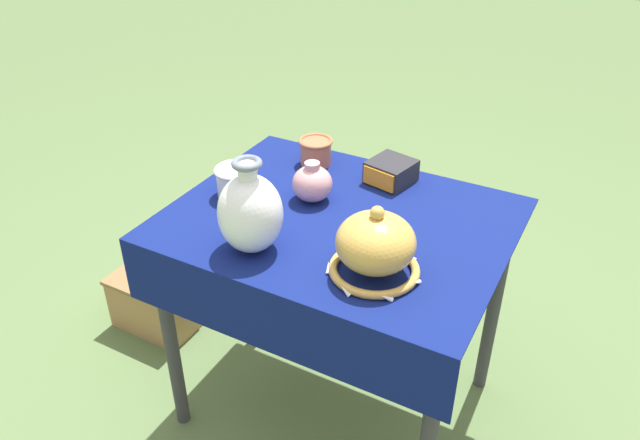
{
  "coord_description": "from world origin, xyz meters",
  "views": [
    {
      "loc": [
        0.67,
        -1.36,
        1.71
      ],
      "look_at": [
        0.03,
        -0.17,
        0.86
      ],
      "focal_mm": 35.0,
      "sensor_mm": 36.0,
      "label": 1
    }
  ],
  "objects_px": {
    "cup_wide_terracotta": "(316,151)",
    "wooden_crate": "(158,299)",
    "jar_round_rose": "(312,183)",
    "vase_dome_bell": "(375,247)",
    "vase_tall_bulbous": "(250,212)",
    "cup_wide_ivory": "(237,181)",
    "mosaic_tile_box": "(391,172)"
  },
  "relations": [
    {
      "from": "cup_wide_terracotta",
      "to": "wooden_crate",
      "type": "bearing_deg",
      "value": -158.05
    },
    {
      "from": "cup_wide_terracotta",
      "to": "jar_round_rose",
      "type": "distance_m",
      "value": 0.24
    },
    {
      "from": "jar_round_rose",
      "to": "vase_dome_bell",
      "type": "bearing_deg",
      "value": -37.9
    },
    {
      "from": "vase_tall_bulbous",
      "to": "cup_wide_terracotta",
      "type": "height_order",
      "value": "vase_tall_bulbous"
    },
    {
      "from": "vase_dome_bell",
      "to": "cup_wide_ivory",
      "type": "xyz_separation_m",
      "value": [
        -0.53,
        0.16,
        -0.03
      ]
    },
    {
      "from": "cup_wide_terracotta",
      "to": "mosaic_tile_box",
      "type": "bearing_deg",
      "value": 0.69
    },
    {
      "from": "vase_dome_bell",
      "to": "cup_wide_terracotta",
      "type": "height_order",
      "value": "vase_dome_bell"
    },
    {
      "from": "vase_tall_bulbous",
      "to": "wooden_crate",
      "type": "relative_size",
      "value": 0.79
    },
    {
      "from": "wooden_crate",
      "to": "mosaic_tile_box",
      "type": "bearing_deg",
      "value": 16.02
    },
    {
      "from": "vase_tall_bulbous",
      "to": "cup_wide_terracotta",
      "type": "bearing_deg",
      "value": 99.95
    },
    {
      "from": "vase_dome_bell",
      "to": "cup_wide_terracotta",
      "type": "bearing_deg",
      "value": 132.45
    },
    {
      "from": "cup_wide_ivory",
      "to": "mosaic_tile_box",
      "type": "bearing_deg",
      "value": 38.61
    },
    {
      "from": "cup_wide_terracotta",
      "to": "wooden_crate",
      "type": "xyz_separation_m",
      "value": [
        -0.59,
        -0.24,
        -0.69
      ]
    },
    {
      "from": "vase_tall_bulbous",
      "to": "cup_wide_terracotta",
      "type": "xyz_separation_m",
      "value": [
        -0.09,
        0.51,
        -0.07
      ]
    },
    {
      "from": "mosaic_tile_box",
      "to": "jar_round_rose",
      "type": "bearing_deg",
      "value": -114.5
    },
    {
      "from": "wooden_crate",
      "to": "vase_tall_bulbous",
      "type": "bearing_deg",
      "value": -21.73
    },
    {
      "from": "jar_round_rose",
      "to": "wooden_crate",
      "type": "height_order",
      "value": "jar_round_rose"
    },
    {
      "from": "mosaic_tile_box",
      "to": "wooden_crate",
      "type": "relative_size",
      "value": 0.47
    },
    {
      "from": "vase_tall_bulbous",
      "to": "cup_wide_ivory",
      "type": "height_order",
      "value": "vase_tall_bulbous"
    },
    {
      "from": "mosaic_tile_box",
      "to": "vase_dome_bell",
      "type": "bearing_deg",
      "value": -59.65
    },
    {
      "from": "vase_tall_bulbous",
      "to": "jar_round_rose",
      "type": "height_order",
      "value": "vase_tall_bulbous"
    },
    {
      "from": "vase_dome_bell",
      "to": "wooden_crate",
      "type": "height_order",
      "value": "vase_dome_bell"
    },
    {
      "from": "cup_wide_ivory",
      "to": "vase_dome_bell",
      "type": "bearing_deg",
      "value": -16.89
    },
    {
      "from": "cup_wide_ivory",
      "to": "jar_round_rose",
      "type": "bearing_deg",
      "value": 21.23
    },
    {
      "from": "wooden_crate",
      "to": "vase_dome_bell",
      "type": "bearing_deg",
      "value": -11.94
    },
    {
      "from": "cup_wide_terracotta",
      "to": "wooden_crate",
      "type": "distance_m",
      "value": 0.94
    },
    {
      "from": "mosaic_tile_box",
      "to": "cup_wide_terracotta",
      "type": "height_order",
      "value": "cup_wide_terracotta"
    },
    {
      "from": "mosaic_tile_box",
      "to": "wooden_crate",
      "type": "bearing_deg",
      "value": -152.13
    },
    {
      "from": "vase_dome_bell",
      "to": "wooden_crate",
      "type": "relative_size",
      "value": 0.73
    },
    {
      "from": "mosaic_tile_box",
      "to": "jar_round_rose",
      "type": "height_order",
      "value": "jar_round_rose"
    },
    {
      "from": "cup_wide_terracotta",
      "to": "jar_round_rose",
      "type": "height_order",
      "value": "jar_round_rose"
    },
    {
      "from": "mosaic_tile_box",
      "to": "wooden_crate",
      "type": "xyz_separation_m",
      "value": [
        -0.86,
        -0.24,
        -0.67
      ]
    }
  ]
}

